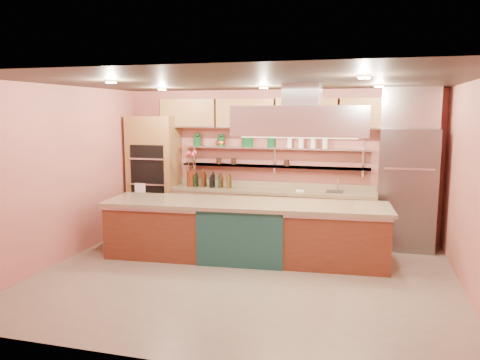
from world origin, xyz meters
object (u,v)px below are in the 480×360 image
(island, at_px, (245,231))
(green_canister, at_px, (250,142))
(refrigerator, at_px, (406,189))
(copper_kettle, at_px, (219,143))
(flower_vase, at_px, (191,178))
(kitchen_scale, at_px, (300,189))

(island, height_order, green_canister, green_canister)
(refrigerator, xyz_separation_m, green_canister, (-2.88, 0.23, 0.75))
(green_canister, bearing_deg, copper_kettle, 180.00)
(flower_vase, xyz_separation_m, kitchen_scale, (2.15, 0.00, -0.12))
(refrigerator, bearing_deg, flower_vase, 179.86)
(island, xyz_separation_m, green_canister, (-0.32, 1.56, 1.33))
(flower_vase, distance_m, green_canister, 1.35)
(copper_kettle, bearing_deg, flower_vase, -156.88)
(island, bearing_deg, green_canister, 97.11)
(island, distance_m, flower_vase, 2.06)
(refrigerator, relative_size, kitchen_scale, 14.32)
(flower_vase, bearing_deg, green_canister, 11.06)
(flower_vase, bearing_deg, refrigerator, -0.14)
(refrigerator, xyz_separation_m, flower_vase, (-4.00, 0.01, 0.04))
(copper_kettle, bearing_deg, island, -59.34)
(flower_vase, relative_size, green_canister, 1.88)
(flower_vase, distance_m, copper_kettle, 0.89)
(island, bearing_deg, flower_vase, 132.73)
(refrigerator, distance_m, flower_vase, 4.00)
(refrigerator, xyz_separation_m, kitchen_scale, (-1.85, 0.01, -0.08))
(refrigerator, relative_size, flower_vase, 6.69)
(island, bearing_deg, copper_kettle, 116.35)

